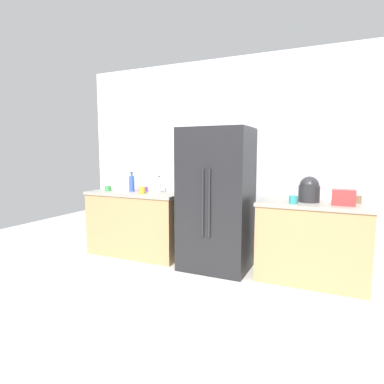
{
  "coord_description": "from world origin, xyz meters",
  "views": [
    {
      "loc": [
        1.11,
        -2.18,
        1.46
      ],
      "look_at": [
        -0.1,
        0.47,
        1.1
      ],
      "focal_mm": 29.84,
      "sensor_mm": 36.0,
      "label": 1
    }
  ],
  "objects_px": {
    "refrigerator": "(216,200)",
    "bottle_a": "(159,186)",
    "cup_a": "(142,190)",
    "cup_d": "(108,188)",
    "rice_cooker": "(309,190)",
    "cup_c": "(358,199)",
    "bowl_a": "(143,189)",
    "bottle_b": "(132,183)",
    "toaster": "(344,197)",
    "cup_b": "(293,200)"
  },
  "relations": [
    {
      "from": "refrigerator",
      "to": "bottle_a",
      "type": "height_order",
      "value": "refrigerator"
    },
    {
      "from": "cup_a",
      "to": "cup_d",
      "type": "relative_size",
      "value": 1.05
    },
    {
      "from": "rice_cooker",
      "to": "cup_c",
      "type": "relative_size",
      "value": 3.39
    },
    {
      "from": "cup_a",
      "to": "bowl_a",
      "type": "bearing_deg",
      "value": 119.93
    },
    {
      "from": "cup_a",
      "to": "bottle_b",
      "type": "bearing_deg",
      "value": 149.23
    },
    {
      "from": "cup_d",
      "to": "bowl_a",
      "type": "height_order",
      "value": "cup_d"
    },
    {
      "from": "toaster",
      "to": "cup_d",
      "type": "relative_size",
      "value": 2.51
    },
    {
      "from": "cup_a",
      "to": "cup_c",
      "type": "xyz_separation_m",
      "value": [
        2.62,
        0.29,
        -0.01
      ]
    },
    {
      "from": "bottle_a",
      "to": "cup_c",
      "type": "xyz_separation_m",
      "value": [
        2.48,
        0.07,
        -0.04
      ]
    },
    {
      "from": "refrigerator",
      "to": "bottle_b",
      "type": "bearing_deg",
      "value": 176.09
    },
    {
      "from": "refrigerator",
      "to": "cup_c",
      "type": "distance_m",
      "value": 1.59
    },
    {
      "from": "cup_c",
      "to": "bowl_a",
      "type": "bearing_deg",
      "value": -178.63
    },
    {
      "from": "bottle_a",
      "to": "cup_b",
      "type": "relative_size",
      "value": 2.48
    },
    {
      "from": "bowl_a",
      "to": "toaster",
      "type": "bearing_deg",
      "value": -3.43
    },
    {
      "from": "bottle_a",
      "to": "cup_c",
      "type": "distance_m",
      "value": 2.48
    },
    {
      "from": "bottle_b",
      "to": "cup_d",
      "type": "distance_m",
      "value": 0.37
    },
    {
      "from": "rice_cooker",
      "to": "cup_a",
      "type": "relative_size",
      "value": 3.01
    },
    {
      "from": "cup_b",
      "to": "bowl_a",
      "type": "relative_size",
      "value": 0.66
    },
    {
      "from": "toaster",
      "to": "bottle_b",
      "type": "distance_m",
      "value": 2.76
    },
    {
      "from": "cup_a",
      "to": "bowl_a",
      "type": "height_order",
      "value": "cup_a"
    },
    {
      "from": "cup_a",
      "to": "bowl_a",
      "type": "relative_size",
      "value": 0.69
    },
    {
      "from": "bottle_a",
      "to": "bowl_a",
      "type": "xyz_separation_m",
      "value": [
        -0.27,
        -0.0,
        -0.05
      ]
    },
    {
      "from": "rice_cooker",
      "to": "bowl_a",
      "type": "height_order",
      "value": "rice_cooker"
    },
    {
      "from": "rice_cooker",
      "to": "cup_b",
      "type": "height_order",
      "value": "rice_cooker"
    },
    {
      "from": "cup_b",
      "to": "cup_a",
      "type": "bearing_deg",
      "value": 178.94
    },
    {
      "from": "toaster",
      "to": "cup_b",
      "type": "xyz_separation_m",
      "value": [
        -0.5,
        -0.1,
        -0.04
      ]
    },
    {
      "from": "toaster",
      "to": "bottle_b",
      "type": "relative_size",
      "value": 0.83
    },
    {
      "from": "refrigerator",
      "to": "bowl_a",
      "type": "relative_size",
      "value": 12.51
    },
    {
      "from": "bottle_b",
      "to": "cup_c",
      "type": "distance_m",
      "value": 2.9
    },
    {
      "from": "cup_d",
      "to": "bowl_a",
      "type": "relative_size",
      "value": 0.65
    },
    {
      "from": "bottle_a",
      "to": "rice_cooker",
      "type": "bearing_deg",
      "value": -1.64
    },
    {
      "from": "toaster",
      "to": "cup_d",
      "type": "bearing_deg",
      "value": 179.92
    },
    {
      "from": "cup_c",
      "to": "bowl_a",
      "type": "distance_m",
      "value": 2.75
    },
    {
      "from": "cup_b",
      "to": "cup_c",
      "type": "relative_size",
      "value": 1.09
    },
    {
      "from": "toaster",
      "to": "cup_d",
      "type": "xyz_separation_m",
      "value": [
        -3.11,
        0.0,
        -0.05
      ]
    },
    {
      "from": "toaster",
      "to": "bowl_a",
      "type": "height_order",
      "value": "toaster"
    },
    {
      "from": "refrigerator",
      "to": "bottle_b",
      "type": "xyz_separation_m",
      "value": [
        -1.32,
        0.09,
        0.14
      ]
    },
    {
      "from": "cup_b",
      "to": "toaster",
      "type": "bearing_deg",
      "value": 11.7
    },
    {
      "from": "cup_b",
      "to": "bowl_a",
      "type": "height_order",
      "value": "cup_b"
    },
    {
      "from": "toaster",
      "to": "rice_cooker",
      "type": "height_order",
      "value": "rice_cooker"
    },
    {
      "from": "cup_c",
      "to": "bowl_a",
      "type": "height_order",
      "value": "cup_c"
    },
    {
      "from": "toaster",
      "to": "rice_cooker",
      "type": "bearing_deg",
      "value": 164.25
    },
    {
      "from": "bottle_b",
      "to": "cup_a",
      "type": "xyz_separation_m",
      "value": [
        0.28,
        -0.17,
        -0.07
      ]
    },
    {
      "from": "refrigerator",
      "to": "cup_a",
      "type": "distance_m",
      "value": 1.05
    },
    {
      "from": "bottle_b",
      "to": "cup_c",
      "type": "relative_size",
      "value": 3.27
    },
    {
      "from": "bottle_a",
      "to": "cup_d",
      "type": "height_order",
      "value": "bottle_a"
    },
    {
      "from": "toaster",
      "to": "cup_a",
      "type": "xyz_separation_m",
      "value": [
        -2.48,
        -0.07,
        -0.04
      ]
    },
    {
      "from": "bottle_b",
      "to": "cup_a",
      "type": "relative_size",
      "value": 2.9
    },
    {
      "from": "refrigerator",
      "to": "bottle_b",
      "type": "relative_size",
      "value": 6.3
    },
    {
      "from": "bottle_a",
      "to": "toaster",
      "type": "bearing_deg",
      "value": -3.83
    }
  ]
}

